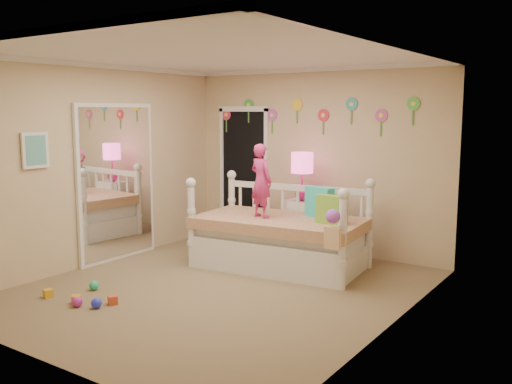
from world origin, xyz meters
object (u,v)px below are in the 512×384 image
Objects in this scene: daybed at (280,222)px; child at (261,181)px; table_lamp at (302,169)px; nightstand at (301,228)px.

daybed is 2.30× the size of child.
table_lamp is at bearing 91.29° from daybed.
nightstand is at bearing 91.29° from daybed.
daybed is at bearing -134.46° from child.
child reaches higher than daybed.
child is (-0.21, -0.12, 0.54)m from daybed.
table_lamp reaches higher than nightstand.
table_lamp reaches higher than daybed.
daybed is at bearing -74.54° from nightstand.
daybed is at bearing -82.57° from table_lamp.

